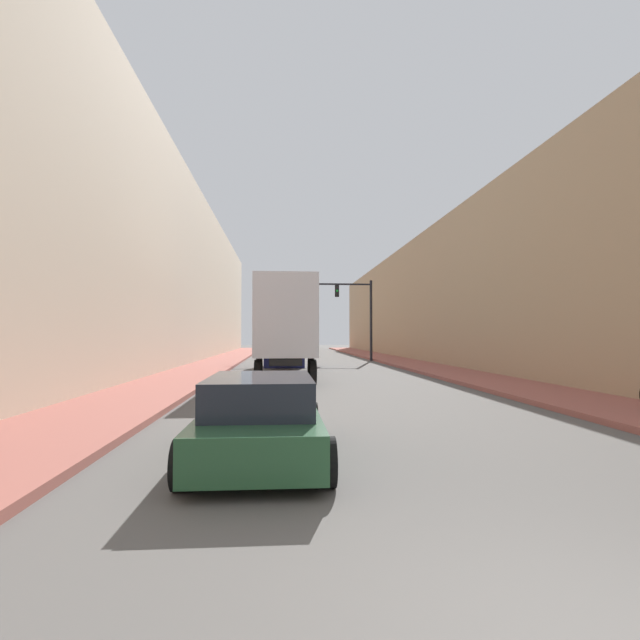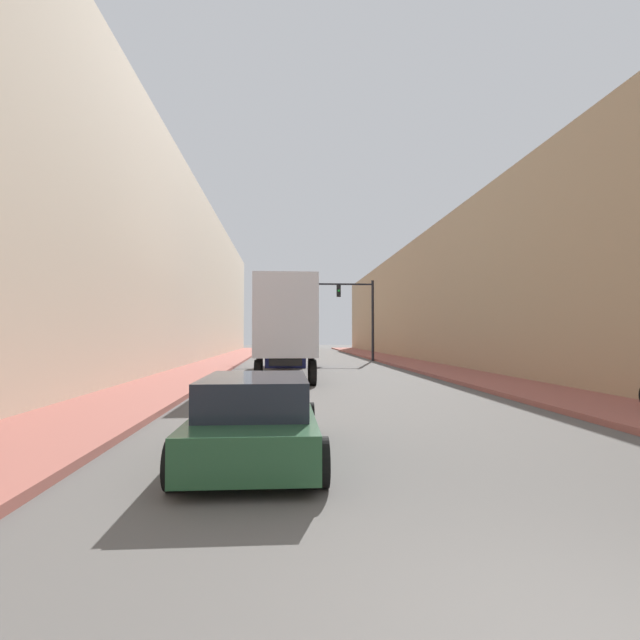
% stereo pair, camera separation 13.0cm
% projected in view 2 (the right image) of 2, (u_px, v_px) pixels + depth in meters
% --- Properties ---
extents(sidewalk_right, '(3.03, 80.00, 0.15)m').
position_uv_depth(sidewalk_right, '(410.00, 363.00, 33.08)').
color(sidewalk_right, '#9E564C').
rests_on(sidewalk_right, ground).
extents(sidewalk_left, '(3.03, 80.00, 0.15)m').
position_uv_depth(sidewalk_left, '(216.00, 364.00, 32.20)').
color(sidewalk_left, '#9E564C').
rests_on(sidewalk_left, ground).
extents(building_right, '(6.00, 80.00, 9.25)m').
position_uv_depth(building_right, '(475.00, 295.00, 33.54)').
color(building_right, tan).
rests_on(building_right, ground).
extents(building_left, '(6.00, 80.00, 12.41)m').
position_uv_depth(building_left, '(145.00, 269.00, 32.08)').
color(building_left, beige).
rests_on(building_left, ground).
extents(semi_truck, '(2.41, 13.96, 4.25)m').
position_uv_depth(semi_truck, '(286.00, 326.00, 24.68)').
color(semi_truck, silver).
rests_on(semi_truck, ground).
extents(sedan_car, '(2.02, 4.55, 1.29)m').
position_uv_depth(sedan_car, '(256.00, 418.00, 7.86)').
color(sedan_car, '#234C2D').
rests_on(sedan_car, ground).
extents(traffic_signal_gantry, '(7.86, 0.35, 6.09)m').
position_uv_depth(traffic_signal_gantry, '(347.00, 304.00, 37.51)').
color(traffic_signal_gantry, black).
rests_on(traffic_signal_gantry, ground).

